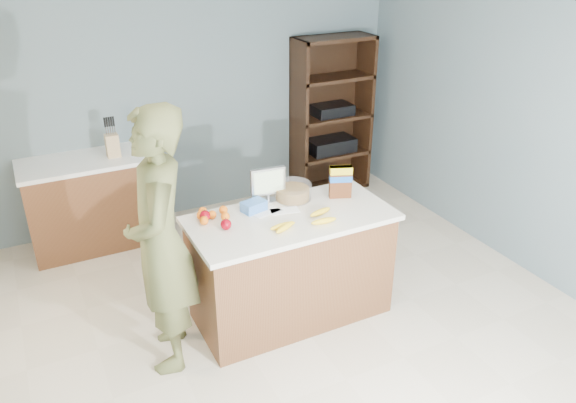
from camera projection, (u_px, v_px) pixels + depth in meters
name	position (u px, v px, depth m)	size (l,w,h in m)	color
floor	(308.00, 334.00, 4.39)	(4.50, 5.00, 0.02)	beige
walls	(312.00, 133.00, 3.66)	(4.52, 5.02, 2.51)	slate
counter_peninsula	(291.00, 270.00, 4.45)	(1.56, 0.76, 0.90)	brown
back_cabinet	(93.00, 202.00, 5.47)	(1.24, 0.62, 0.90)	brown
shelving_unit	(329.00, 118.00, 6.52)	(0.90, 0.40, 1.80)	black
person	(161.00, 243.00, 3.76)	(0.70, 0.46, 1.91)	brown
knife_block	(112.00, 145.00, 5.28)	(0.12, 0.10, 0.31)	tan
envelopes	(276.00, 211.00, 4.30)	(0.37, 0.20, 0.00)	white
bananas	(303.00, 221.00, 4.11)	(0.56, 0.21, 0.05)	yellow
apples	(215.00, 220.00, 4.09)	(0.17, 0.28, 0.08)	maroon
oranges	(211.00, 215.00, 4.18)	(0.25, 0.22, 0.07)	orange
blue_carton	(254.00, 206.00, 4.29)	(0.18, 0.12, 0.08)	blue
salad_bowl	(293.00, 192.00, 4.48)	(0.30, 0.30, 0.13)	#267219
tv	(268.00, 183.00, 4.40)	(0.28, 0.12, 0.28)	silver
cereal_box	(341.00, 180.00, 4.46)	(0.19, 0.13, 0.26)	#592B14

